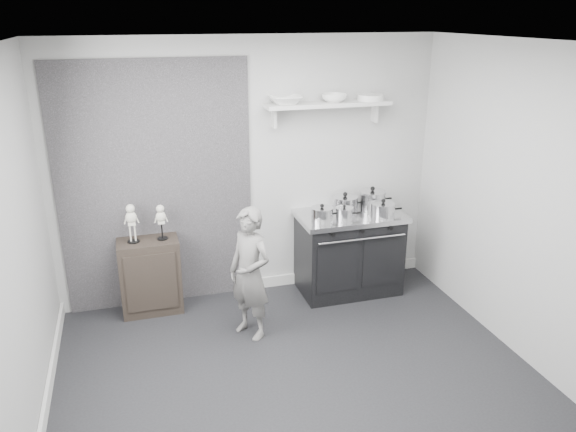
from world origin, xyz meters
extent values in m
plane|color=black|center=(0.00, 0.00, 0.00)|extent=(4.00, 4.00, 0.00)
cube|color=#ADADAA|center=(0.00, 1.80, 1.35)|extent=(4.00, 0.02, 2.70)
cube|color=#ADADAA|center=(0.00, -1.80, 1.35)|extent=(4.00, 0.02, 2.70)
cube|color=#ADADAA|center=(-2.00, 0.00, 1.35)|extent=(0.02, 3.60, 2.70)
cube|color=#ADADAA|center=(2.00, 0.00, 1.35)|extent=(0.02, 3.60, 2.70)
cube|color=silver|center=(0.00, 0.00, 2.70)|extent=(4.00, 3.60, 0.02)
cube|color=black|center=(-0.95, 1.79, 1.25)|extent=(1.90, 0.02, 2.50)
cube|color=silver|center=(1.00, 1.78, 0.06)|extent=(2.00, 0.03, 0.12)
cube|color=silver|center=(-1.98, 0.00, 0.06)|extent=(0.03, 3.60, 0.12)
cube|color=silver|center=(0.80, 1.67, 2.02)|extent=(1.30, 0.26, 0.04)
cube|color=silver|center=(0.25, 1.74, 1.90)|extent=(0.03, 0.12, 0.20)
cube|color=silver|center=(1.35, 1.74, 1.90)|extent=(0.03, 0.12, 0.20)
cube|color=black|center=(1.00, 1.48, 0.42)|extent=(1.05, 0.63, 0.84)
cube|color=silver|center=(1.00, 1.48, 0.87)|extent=(1.11, 0.67, 0.05)
cube|color=black|center=(0.75, 1.17, 0.44)|extent=(0.44, 0.02, 0.55)
cube|color=black|center=(1.26, 1.17, 0.44)|extent=(0.44, 0.02, 0.55)
cylinder|color=silver|center=(1.00, 1.13, 0.73)|extent=(0.94, 0.02, 0.02)
cylinder|color=black|center=(0.69, 1.15, 0.82)|extent=(0.04, 0.03, 0.04)
cylinder|color=black|center=(1.00, 1.15, 0.82)|extent=(0.04, 0.03, 0.04)
cylinder|color=black|center=(1.32, 1.15, 0.82)|extent=(0.04, 0.03, 0.04)
cube|color=black|center=(-1.09, 1.61, 0.39)|extent=(0.60, 0.35, 0.77)
imported|color=slate|center=(-0.22, 0.88, 0.63)|extent=(0.51, 0.55, 1.27)
cylinder|color=silver|center=(0.65, 1.36, 0.95)|extent=(0.22, 0.22, 0.12)
cylinder|color=silver|center=(0.65, 1.36, 1.02)|extent=(0.23, 0.23, 0.02)
sphere|color=black|center=(0.65, 1.36, 1.05)|extent=(0.04, 0.04, 0.04)
cylinder|color=black|center=(0.80, 1.36, 0.95)|extent=(0.10, 0.02, 0.02)
cylinder|color=silver|center=(0.99, 1.60, 0.96)|extent=(0.27, 0.27, 0.14)
cylinder|color=silver|center=(0.99, 1.60, 1.04)|extent=(0.28, 0.28, 0.02)
sphere|color=black|center=(0.99, 1.60, 1.07)|extent=(0.05, 0.05, 0.05)
cylinder|color=black|center=(1.17, 1.60, 0.96)|extent=(0.10, 0.02, 0.02)
cylinder|color=silver|center=(1.30, 1.59, 0.98)|extent=(0.28, 0.28, 0.18)
cylinder|color=silver|center=(1.30, 1.59, 1.08)|extent=(0.29, 0.29, 0.02)
sphere|color=black|center=(1.30, 1.59, 1.11)|extent=(0.05, 0.05, 0.05)
cylinder|color=black|center=(1.48, 1.59, 0.98)|extent=(0.10, 0.02, 0.02)
cylinder|color=silver|center=(1.30, 1.31, 0.96)|extent=(0.25, 0.25, 0.13)
cylinder|color=silver|center=(1.30, 1.31, 1.03)|extent=(0.26, 0.26, 0.02)
sphere|color=black|center=(1.30, 1.31, 1.06)|extent=(0.04, 0.04, 0.04)
cylinder|color=black|center=(1.46, 1.31, 0.96)|extent=(0.10, 0.02, 0.02)
cylinder|color=silver|center=(0.88, 1.33, 0.95)|extent=(0.18, 0.18, 0.11)
cylinder|color=silver|center=(0.88, 1.33, 1.01)|extent=(0.18, 0.18, 0.02)
sphere|color=black|center=(0.88, 1.33, 1.03)|extent=(0.03, 0.03, 0.03)
cylinder|color=black|center=(1.01, 1.33, 0.95)|extent=(0.10, 0.02, 0.02)
imported|color=white|center=(0.35, 1.67, 2.08)|extent=(0.33, 0.33, 0.08)
imported|color=white|center=(0.86, 1.67, 2.08)|extent=(0.25, 0.25, 0.08)
cylinder|color=white|center=(1.26, 1.67, 2.07)|extent=(0.27, 0.27, 0.06)
camera|label=1|loc=(-1.19, -3.69, 2.90)|focal=35.00mm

